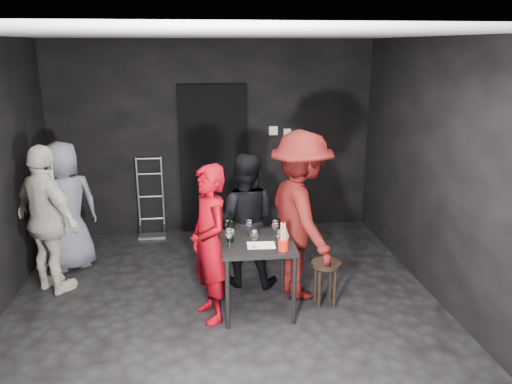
{
  "coord_description": "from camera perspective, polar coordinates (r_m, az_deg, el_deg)",
  "views": [
    {
      "loc": [
        -0.25,
        -4.48,
        2.61
      ],
      "look_at": [
        0.33,
        0.25,
        1.2
      ],
      "focal_mm": 35.0,
      "sensor_mm": 36.0,
      "label": 1
    }
  ],
  "objects": [
    {
      "name": "floor",
      "position": [
        5.19,
        -3.41,
        -13.79
      ],
      "size": [
        4.5,
        5.0,
        0.02
      ],
      "primitive_type": "cube",
      "color": "black",
      "rests_on": "ground"
    },
    {
      "name": "wine_glass_d",
      "position": [
        4.76,
        -0.18,
        -5.3
      ],
      "size": [
        0.09,
        0.09,
        0.19
      ],
      "primitive_type": null,
      "rotation": [
        0.0,
        0.0,
        -0.32
      ],
      "color": "white",
      "rests_on": "tasting_table"
    },
    {
      "name": "wine_glass_c",
      "position": [
        5.07,
        -0.77,
        -4.0
      ],
      "size": [
        0.08,
        0.08,
        0.18
      ],
      "primitive_type": null,
      "rotation": [
        0.0,
        0.0,
        -0.31
      ],
      "color": "white",
      "rests_on": "tasting_table"
    },
    {
      "name": "bystander_grey",
      "position": [
        6.29,
        -20.97,
        -1.29
      ],
      "size": [
        0.9,
        0.77,
        1.62
      ],
      "primitive_type": "imported",
      "rotation": [
        0.0,
        0.0,
        3.65
      ],
      "color": "slate",
      "rests_on": "floor"
    },
    {
      "name": "wallbox_lower",
      "position": [
        7.15,
        3.57,
        6.67
      ],
      "size": [
        0.1,
        0.06,
        0.14
      ],
      "primitive_type": "cube",
      "color": "#B7B7B2",
      "rests_on": "wall_back"
    },
    {
      "name": "wall_front",
      "position": [
        2.36,
        0.16,
        -15.84
      ],
      "size": [
        4.5,
        0.04,
        2.7
      ],
      "primitive_type": "cube",
      "color": "black",
      "rests_on": "ground"
    },
    {
      "name": "reserved_card",
      "position": [
        4.96,
        3.06,
        -4.93
      ],
      "size": [
        0.14,
        0.16,
        0.11
      ],
      "primitive_type": null,
      "rotation": [
        0.0,
        0.0,
        -0.4
      ],
      "color": "white",
      "rests_on": "tasting_table"
    },
    {
      "name": "tasting_table",
      "position": [
        4.98,
        0.1,
        -6.71
      ],
      "size": [
        0.72,
        0.72,
        0.75
      ],
      "rotation": [
        0.0,
        0.0,
        -0.01
      ],
      "color": "black",
      "rests_on": "floor"
    },
    {
      "name": "stool",
      "position": [
        5.26,
        7.96,
        -9.04
      ],
      "size": [
        0.3,
        0.3,
        0.47
      ],
      "rotation": [
        0.0,
        0.0,
        0.14
      ],
      "color": "#301D14",
      "rests_on": "floor"
    },
    {
      "name": "wall_back",
      "position": [
        7.09,
        -4.93,
        6.16
      ],
      "size": [
        4.5,
        0.04,
        2.7
      ],
      "primitive_type": "cube",
      "color": "black",
      "rests_on": "ground"
    },
    {
      "name": "wall_right",
      "position": [
        5.28,
        21.48,
        1.48
      ],
      "size": [
        0.04,
        5.0,
        2.7
      ],
      "primitive_type": "cube",
      "color": "black",
      "rests_on": "ground"
    },
    {
      "name": "wine_glass_a",
      "position": [
        4.77,
        -3.07,
        -5.17
      ],
      "size": [
        0.1,
        0.1,
        0.21
      ],
      "primitive_type": null,
      "rotation": [
        0.0,
        0.0,
        -0.36
      ],
      "color": "white",
      "rests_on": "tasting_table"
    },
    {
      "name": "tasting_mat",
      "position": [
        4.84,
        0.59,
        -6.11
      ],
      "size": [
        0.28,
        0.19,
        0.0
      ],
      "primitive_type": "cube",
      "rotation": [
        0.0,
        0.0,
        -0.06
      ],
      "color": "white",
      "rests_on": "tasting_table"
    },
    {
      "name": "breadstick_cup",
      "position": [
        4.69,
        3.14,
        -5.18
      ],
      "size": [
        0.09,
        0.09,
        0.29
      ],
      "rotation": [
        0.0,
        0.0,
        0.33
      ],
      "color": "red",
      "rests_on": "tasting_table"
    },
    {
      "name": "woman_black",
      "position": [
        5.51,
        -1.31,
        -3.22
      ],
      "size": [
        0.81,
        0.58,
        1.51
      ],
      "primitive_type": "imported",
      "rotation": [
        0.0,
        0.0,
        2.89
      ],
      "color": "black",
      "rests_on": "floor"
    },
    {
      "name": "wallbox_upper",
      "position": [
        7.11,
        1.98,
        7.05
      ],
      "size": [
        0.12,
        0.06,
        0.12
      ],
      "primitive_type": "cube",
      "color": "#B7B7B2",
      "rests_on": "wall_back"
    },
    {
      "name": "hand_truck",
      "position": [
        7.24,
        -11.81,
        -3.27
      ],
      "size": [
        0.38,
        0.33,
        1.13
      ],
      "rotation": [
        0.0,
        0.0,
        -0.01
      ],
      "color": "#B2B2B7",
      "rests_on": "floor"
    },
    {
      "name": "wine_glass_e",
      "position": [
        4.79,
        2.72,
        -5.26
      ],
      "size": [
        0.08,
        0.08,
        0.18
      ],
      "primitive_type": null,
      "rotation": [
        0.0,
        0.0,
        -0.15
      ],
      "color": "white",
      "rests_on": "tasting_table"
    },
    {
      "name": "wine_glass_b",
      "position": [
        4.97,
        -3.07,
        -4.21
      ],
      "size": [
        0.08,
        0.08,
        0.22
      ],
      "primitive_type": null,
      "rotation": [
        0.0,
        0.0,
        0.0
      ],
      "color": "white",
      "rests_on": "tasting_table"
    },
    {
      "name": "bystander_cream",
      "position": [
        5.74,
        -22.79,
        -2.32
      ],
      "size": [
        1.12,
        1.05,
        1.78
      ],
      "primitive_type": "imported",
      "rotation": [
        0.0,
        0.0,
        2.44
      ],
      "color": "beige",
      "rests_on": "floor"
    },
    {
      "name": "ceiling",
      "position": [
        4.49,
        -4.02,
        17.56
      ],
      "size": [
        4.5,
        5.0,
        0.02
      ],
      "primitive_type": "cube",
      "color": "silver",
      "rests_on": "ground"
    },
    {
      "name": "man_maroon",
      "position": [
        5.17,
        5.17,
        -0.94
      ],
      "size": [
        0.93,
        1.49,
        2.14
      ],
      "primitive_type": "imported",
      "rotation": [
        0.0,
        0.0,
        1.79
      ],
      "color": "#4B0D0B",
      "rests_on": "floor"
    },
    {
      "name": "wine_glass_f",
      "position": [
        5.01,
        2.21,
        -4.16
      ],
      "size": [
        0.1,
        0.1,
        0.19
      ],
      "primitive_type": null,
      "rotation": [
        0.0,
        0.0,
        0.42
      ],
      "color": "white",
      "rests_on": "tasting_table"
    },
    {
      "name": "doorway",
      "position": [
        7.1,
        -4.85,
        3.69
      ],
      "size": [
        0.95,
        0.1,
        2.1
      ],
      "primitive_type": "cube",
      "color": "black",
      "rests_on": "ground"
    },
    {
      "name": "wine_bottle",
      "position": [
        4.9,
        -2.96,
        -4.57
      ],
      "size": [
        0.07,
        0.07,
        0.28
      ],
      "rotation": [
        0.0,
        0.0,
        0.36
      ],
      "color": "black",
      "rests_on": "tasting_table"
    },
    {
      "name": "server_red",
      "position": [
        4.81,
        -5.35,
        -5.61
      ],
      "size": [
        0.57,
        0.69,
        1.62
      ],
      "primitive_type": "imported",
      "rotation": [
        0.0,
        0.0,
        -1.22
      ],
      "color": "#7E010A",
      "rests_on": "floor"
    }
  ]
}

